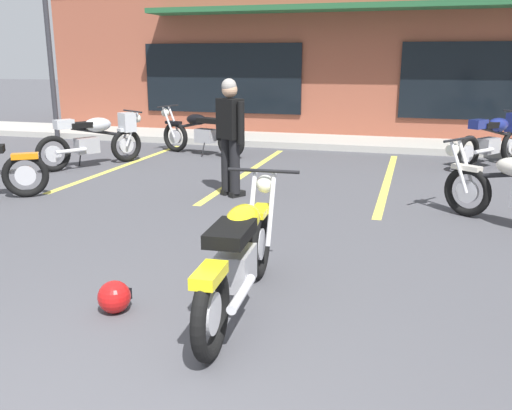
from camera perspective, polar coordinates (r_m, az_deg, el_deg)
ground_plane at (r=5.92m, az=-0.42°, el=-4.28°), size 80.00×80.00×0.00m
sidewalk_kerb at (r=12.97m, az=9.01°, el=6.43°), size 22.00×1.80×0.14m
brick_storefront_building at (r=16.57m, az=11.04°, el=14.58°), size 16.03×7.01×3.84m
painted_stall_lines at (r=9.48m, az=6.15°, el=3.01°), size 7.33×4.80×0.01m
motorcycle_foreground_classic at (r=4.31m, az=-1.71°, el=-5.20°), size 0.66×2.11×0.98m
motorcycle_blue_standard at (r=11.53m, az=-5.66°, el=7.46°), size 2.06×0.90×0.98m
motorcycle_green_cafe_racer at (r=11.12m, az=23.45°, el=6.38°), size 1.48×1.79×0.98m
motorcycle_orange_scrambler at (r=10.66m, az=-16.15°, el=6.70°), size 1.34×1.87×0.98m
person_by_back_row at (r=7.89m, az=-2.69°, el=7.67°), size 0.55×0.43×1.68m
helmet_on_pavement at (r=4.54m, az=-14.40°, el=-9.16°), size 0.26×0.26×0.26m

